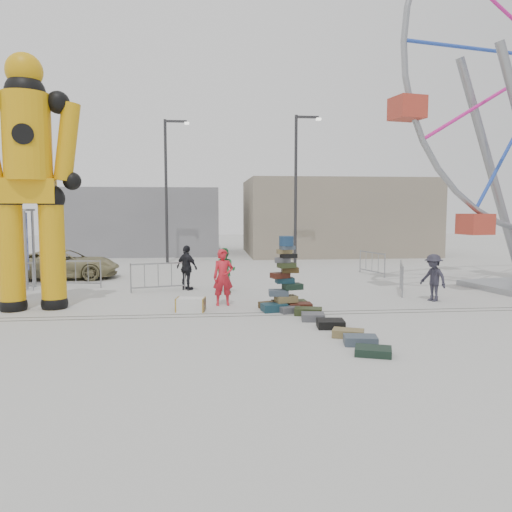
{
  "coord_description": "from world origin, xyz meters",
  "views": [
    {
      "loc": [
        -1.78,
        -13.52,
        3.11
      ],
      "look_at": [
        -0.18,
        2.46,
        1.56
      ],
      "focal_mm": 35.0,
      "sensor_mm": 36.0,
      "label": 1
    }
  ],
  "objects": [
    {
      "name": "suitcase_tower",
      "position": [
        0.62,
        1.42,
        0.63
      ],
      "size": [
        1.61,
        1.42,
        2.26
      ],
      "rotation": [
        0.0,
        0.0,
        0.14
      ],
      "color": "#173845",
      "rests_on": "ground"
    },
    {
      "name": "row_case_3",
      "position": [
        1.61,
        -2.01,
        0.1
      ],
      "size": [
        0.84,
        0.68,
        0.2
      ],
      "primitive_type": "cube",
      "rotation": [
        0.0,
        0.0,
        -0.38
      ],
      "color": "olive",
      "rests_on": "ground"
    },
    {
      "name": "lamp_post_right",
      "position": [
        3.09,
        13.0,
        4.48
      ],
      "size": [
        1.41,
        0.25,
        8.0
      ],
      "color": "#2D2D30",
      "rests_on": "ground"
    },
    {
      "name": "pedestrian_green",
      "position": [
        -1.1,
        4.69,
        0.82
      ],
      "size": [
        0.96,
        0.86,
        1.64
      ],
      "primitive_type": "imported",
      "rotation": [
        0.0,
        0.0,
        -0.35
      ],
      "color": "#1B6F33",
      "rests_on": "ground"
    },
    {
      "name": "barricade_dummy_a",
      "position": [
        -9.24,
        5.49,
        0.55
      ],
      "size": [
        1.89,
        0.84,
        1.1
      ],
      "primitive_type": null,
      "rotation": [
        0.0,
        0.0,
        0.38
      ],
      "color": "gray",
      "rests_on": "ground"
    },
    {
      "name": "crash_test_dummy",
      "position": [
        -7.07,
        2.2,
        4.17
      ],
      "size": [
        3.16,
        1.38,
        7.9
      ],
      "rotation": [
        0.0,
        0.0,
        0.17
      ],
      "color": "black",
      "rests_on": "ground"
    },
    {
      "name": "barricade_dummy_c",
      "position": [
        -3.58,
        5.17,
        0.55
      ],
      "size": [
        1.96,
        0.6,
        1.1
      ],
      "primitive_type": null,
      "rotation": [
        0.0,
        0.0,
        0.26
      ],
      "color": "gray",
      "rests_on": "ground"
    },
    {
      "name": "row_case_1",
      "position": [
        1.15,
        -0.14,
        0.1
      ],
      "size": [
        0.7,
        0.63,
        0.21
      ],
      "primitive_type": "cube",
      "rotation": [
        0.0,
        0.0,
        -0.15
      ],
      "color": "#515258",
      "rests_on": "ground"
    },
    {
      "name": "parked_suv",
      "position": [
        -8.02,
        9.09,
        0.64
      ],
      "size": [
        4.65,
        2.17,
        1.29
      ],
      "primitive_type": "imported",
      "rotation": [
        0.0,
        0.0,
        1.58
      ],
      "color": "#90885D",
      "rests_on": "ground"
    },
    {
      "name": "barricade_wheel_back",
      "position": [
        5.87,
        8.84,
        0.55
      ],
      "size": [
        0.62,
        1.96,
        1.1
      ],
      "primitive_type": null,
      "rotation": [
        0.0,
        0.0,
        -1.31
      ],
      "color": "gray",
      "rests_on": "ground"
    },
    {
      "name": "barricade_dummy_b",
      "position": [
        -6.89,
        6.42,
        0.55
      ],
      "size": [
        1.99,
        0.4,
        1.1
      ],
      "primitive_type": null,
      "rotation": [
        0.0,
        0.0,
        -0.15
      ],
      "color": "gray",
      "rests_on": "ground"
    },
    {
      "name": "row_case_4",
      "position": [
        1.7,
        -2.68,
        0.1
      ],
      "size": [
        0.82,
        0.61,
        0.21
      ],
      "primitive_type": "cube",
      "rotation": [
        0.0,
        0.0,
        -0.17
      ],
      "color": "#414E5C",
      "rests_on": "ground"
    },
    {
      "name": "barricade_wheel_front",
      "position": [
        5.34,
        3.97,
        0.55
      ],
      "size": [
        0.77,
        1.92,
        1.1
      ],
      "primitive_type": null,
      "rotation": [
        0.0,
        0.0,
        1.23
      ],
      "color": "gray",
      "rests_on": "ground"
    },
    {
      "name": "lamp_post_left",
      "position": [
        -3.91,
        15.0,
        4.48
      ],
      "size": [
        1.41,
        0.25,
        8.0
      ],
      "color": "#2D2D30",
      "rests_on": "ground"
    },
    {
      "name": "track_line_far",
      "position": [
        0.0,
        1.0,
        0.0
      ],
      "size": [
        40.0,
        0.04,
        0.01
      ],
      "primitive_type": "cube",
      "color": "#47443F",
      "rests_on": "ground"
    },
    {
      "name": "pedestrian_grey",
      "position": [
        5.77,
        2.32,
        0.79
      ],
      "size": [
        0.95,
        1.17,
        1.58
      ],
      "primitive_type": "imported",
      "rotation": [
        0.0,
        0.0,
        -1.16
      ],
      "color": "#262431",
      "rests_on": "ground"
    },
    {
      "name": "steamer_trunk",
      "position": [
        -2.27,
        1.46,
        0.2
      ],
      "size": [
        0.93,
        0.63,
        0.4
      ],
      "primitive_type": "cube",
      "rotation": [
        0.0,
        0.0,
        -0.16
      ],
      "color": "silver",
      "rests_on": "ground"
    },
    {
      "name": "building_left",
      "position": [
        -6.0,
        22.0,
        2.2
      ],
      "size": [
        10.0,
        8.0,
        4.4
      ],
      "primitive_type": "cube",
      "color": "gray",
      "rests_on": "ground"
    },
    {
      "name": "building_right",
      "position": [
        7.0,
        20.0,
        2.5
      ],
      "size": [
        12.0,
        8.0,
        5.0
      ],
      "primitive_type": "cube",
      "color": "gray",
      "rests_on": "ground"
    },
    {
      "name": "row_case_5",
      "position": [
        1.73,
        -3.49,
        0.08
      ],
      "size": [
        0.9,
        0.77,
        0.17
      ],
      "primitive_type": "cube",
      "rotation": [
        0.0,
        0.0,
        -0.35
      ],
      "color": "black",
      "rests_on": "ground"
    },
    {
      "name": "ground",
      "position": [
        0.0,
        0.0,
        0.0
      ],
      "size": [
        90.0,
        90.0,
        0.0
      ],
      "primitive_type": "plane",
      "color": "#9E9E99",
      "rests_on": "ground"
    },
    {
      "name": "pedestrian_black",
      "position": [
        -2.53,
        5.41,
        0.85
      ],
      "size": [
        1.02,
        0.98,
        1.71
      ],
      "primitive_type": "imported",
      "rotation": [
        0.0,
        0.0,
        2.41
      ],
      "color": "black",
      "rests_on": "ground"
    },
    {
      "name": "pedestrian_red",
      "position": [
        -1.26,
        2.29,
        0.9
      ],
      "size": [
        0.7,
        0.5,
        1.81
      ],
      "primitive_type": "imported",
      "rotation": [
        0.0,
        0.0,
        0.11
      ],
      "color": "red",
      "rests_on": "ground"
    },
    {
      "name": "track_line_near",
      "position": [
        0.0,
        0.6,
        0.0
      ],
      "size": [
        40.0,
        0.04,
        0.01
      ],
      "primitive_type": "cube",
      "color": "#47443F",
      "rests_on": "ground"
    },
    {
      "name": "row_case_2",
      "position": [
        1.43,
        -1.03,
        0.11
      ],
      "size": [
        0.75,
        0.65,
        0.21
      ],
      "primitive_type": "cube",
      "rotation": [
        0.0,
        0.0,
        -0.1
      ],
      "color": "black",
      "rests_on": "ground"
    },
    {
      "name": "row_case_0",
      "position": [
        1.16,
        0.56,
        0.11
      ],
      "size": [
        0.88,
        0.63,
        0.22
      ],
      "primitive_type": "cube",
      "rotation": [
        0.0,
        0.0,
        -0.25
      ],
      "color": "#2D371B",
      "rests_on": "ground"
    }
  ]
}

